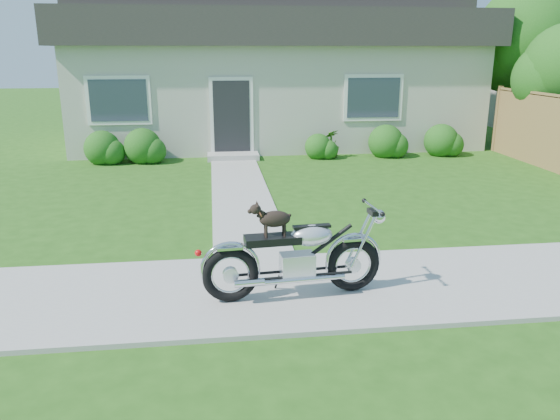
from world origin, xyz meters
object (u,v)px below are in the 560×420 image
object	(u,v)px
tree_far	(531,43)
potted_plant_left	(142,149)
motorcycle_with_dog	(297,256)
house	(273,74)
potted_plant_right	(331,144)

from	to	relation	value
tree_far	potted_plant_left	size ratio (longest dim) A/B	6.75
tree_far	motorcycle_with_dog	distance (m)	13.67
house	potted_plant_left	xyz separation A→B (m)	(-3.93, -3.44, -1.80)
potted_plant_right	motorcycle_with_dog	world-z (taller)	motorcycle_with_dog
house	tree_far	world-z (taller)	tree_far
house	tree_far	bearing A→B (deg)	-15.09
house	potted_plant_left	distance (m)	5.53
tree_far	motorcycle_with_dog	xyz separation A→B (m)	(-8.74, -10.20, -2.54)
potted_plant_left	potted_plant_right	size ratio (longest dim) A/B	0.92
motorcycle_with_dog	potted_plant_left	bearing A→B (deg)	103.12
house	motorcycle_with_dog	distance (m)	12.41
potted_plant_left	motorcycle_with_dog	world-z (taller)	motorcycle_with_dog
potted_plant_left	motorcycle_with_dog	xyz separation A→B (m)	(2.83, -8.81, 0.20)
motorcycle_with_dog	potted_plant_right	bearing A→B (deg)	70.44
potted_plant_left	potted_plant_right	world-z (taller)	potted_plant_right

